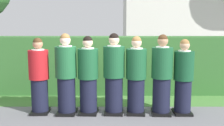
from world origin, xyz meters
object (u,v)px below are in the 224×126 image
at_px(student_front_row_2, 88,77).
at_px(student_front_row_5, 162,77).
at_px(student_front_row_6, 183,79).
at_px(student_in_red_blazer, 39,78).
at_px(student_front_row_1, 66,76).
at_px(student_front_row_3, 114,76).
at_px(student_front_row_4, 136,77).

relative_size(student_front_row_2, student_front_row_5, 0.98).
bearing_deg(student_front_row_6, student_in_red_blazer, 179.09).
bearing_deg(student_front_row_1, student_front_row_2, 2.67).
xyz_separation_m(student_front_row_1, student_front_row_2, (0.45, 0.02, -0.03)).
xyz_separation_m(student_front_row_1, student_front_row_3, (0.97, 0.03, 0.00)).
bearing_deg(student_in_red_blazer, student_front_row_1, -4.14).
bearing_deg(student_front_row_3, student_front_row_2, -179.45).
distance_m(student_in_red_blazer, student_front_row_6, 2.94).
distance_m(student_in_red_blazer, student_front_row_4, 1.98).
height_order(student_front_row_3, student_front_row_6, student_front_row_3).
relative_size(student_front_row_2, student_front_row_3, 0.97).
xyz_separation_m(student_front_row_3, student_front_row_5, (0.97, -0.04, -0.01)).
height_order(student_in_red_blazer, student_front_row_5, student_front_row_5).
bearing_deg(student_front_row_5, student_front_row_6, 0.67).
bearing_deg(student_front_row_1, student_front_row_5, -0.34).
bearing_deg(student_front_row_1, student_front_row_3, 1.52).
bearing_deg(student_front_row_4, student_front_row_3, 178.47).
height_order(student_front_row_4, student_front_row_6, student_front_row_4).
xyz_separation_m(student_front_row_1, student_front_row_4, (1.42, 0.01, -0.03)).
relative_size(student_front_row_2, student_front_row_6, 1.04).
relative_size(student_front_row_3, student_front_row_6, 1.08).
xyz_separation_m(student_in_red_blazer, student_front_row_4, (1.98, -0.03, 0.02)).
height_order(student_front_row_3, student_front_row_4, student_front_row_3).
height_order(student_in_red_blazer, student_front_row_1, student_front_row_1).
distance_m(student_front_row_1, student_front_row_2, 0.45).
height_order(student_front_row_2, student_front_row_6, student_front_row_2).
bearing_deg(student_front_row_2, student_front_row_5, -1.24).
distance_m(student_front_row_1, student_front_row_6, 2.38).
distance_m(student_front_row_1, student_front_row_4, 1.42).
bearing_deg(student_front_row_3, student_front_row_5, -2.20).
height_order(student_front_row_1, student_front_row_2, student_front_row_1).
bearing_deg(student_front_row_2, student_front_row_4, -0.41).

